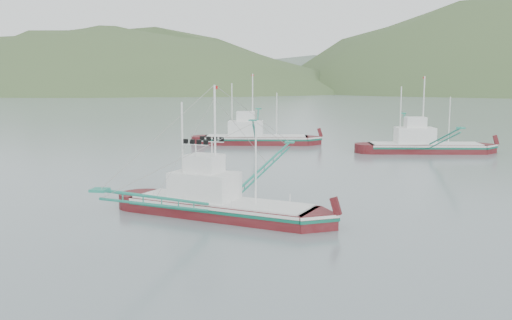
# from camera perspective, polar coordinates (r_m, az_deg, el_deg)

# --- Properties ---
(ground) EXTENTS (1200.00, 1200.00, 0.00)m
(ground) POSITION_cam_1_polar(r_m,az_deg,el_deg) (41.00, -1.54, -5.60)
(ground) COLOR slate
(ground) RESTS_ON ground
(main_boat) EXTENTS (14.16, 24.26, 10.04)m
(main_boat) POSITION_cam_1_polar(r_m,az_deg,el_deg) (40.49, -3.69, -3.01)
(main_boat) COLOR #4C0C10
(main_boat) RESTS_ON ground
(bg_boat_right) EXTENTS (15.28, 26.70, 10.88)m
(bg_boat_right) POSITION_cam_1_polar(r_m,az_deg,el_deg) (78.77, 16.50, 1.99)
(bg_boat_right) COLOR #4C0C10
(bg_boat_right) RESTS_ON ground
(bg_boat_far) EXTENTS (15.85, 27.73, 11.30)m
(bg_boat_far) POSITION_cam_1_polar(r_m,az_deg,el_deg) (85.30, -0.12, 2.80)
(bg_boat_far) COLOR #4C0C10
(bg_boat_far) RESTS_ON ground
(headland_left) EXTENTS (448.00, 308.00, 210.00)m
(headland_left) POSITION_cam_1_polar(r_m,az_deg,el_deg) (441.28, -14.87, 6.57)
(headland_left) COLOR #3D552B
(headland_left) RESTS_ON ground
(ridge_distant) EXTENTS (960.00, 400.00, 240.00)m
(ridge_distant) POSITION_cam_1_polar(r_m,az_deg,el_deg) (599.42, 12.67, 6.97)
(ridge_distant) COLOR slate
(ridge_distant) RESTS_ON ground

